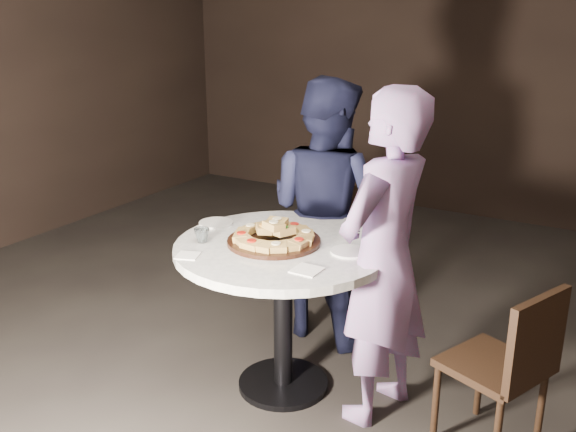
{
  "coord_description": "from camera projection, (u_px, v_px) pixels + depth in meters",
  "views": [
    {
      "loc": [
        1.58,
        -2.48,
        1.92
      ],
      "look_at": [
        0.08,
        0.11,
        0.94
      ],
      "focal_mm": 40.0,
      "sensor_mm": 36.0,
      "label": 1
    }
  ],
  "objects": [
    {
      "name": "chair_right",
      "position": [
        510.0,
        361.0,
        2.75
      ],
      "size": [
        0.51,
        0.5,
        0.81
      ],
      "rotation": [
        0.0,
        0.0,
        -1.96
      ],
      "color": "black",
      "rests_on": "ground"
    },
    {
      "name": "serving_board",
      "position": [
        274.0,
        241.0,
        3.16
      ],
      "size": [
        0.61,
        0.61,
        0.02
      ],
      "primitive_type": "cylinder",
      "rotation": [
        0.0,
        0.0,
        0.41
      ],
      "color": "black",
      "rests_on": "table"
    },
    {
      "name": "plate_left",
      "position": [
        216.0,
        223.0,
        3.44
      ],
      "size": [
        0.19,
        0.19,
        0.01
      ],
      "primitive_type": "cylinder",
      "rotation": [
        0.0,
        0.0,
        -0.05
      ],
      "color": "white",
      "rests_on": "table"
    },
    {
      "name": "focaccia_pile",
      "position": [
        274.0,
        234.0,
        3.15
      ],
      "size": [
        0.42,
        0.41,
        0.11
      ],
      "rotation": [
        0.0,
        0.0,
        -0.17
      ],
      "color": "#A5803F",
      "rests_on": "serving_board"
    },
    {
      "name": "napkin_near",
      "position": [
        188.0,
        255.0,
        3.0
      ],
      "size": [
        0.13,
        0.13,
        0.01
      ],
      "primitive_type": "cube",
      "rotation": [
        0.0,
        0.0,
        0.36
      ],
      "color": "white",
      "rests_on": "table"
    },
    {
      "name": "chair_far",
      "position": [
        350.0,
        231.0,
        4.22
      ],
      "size": [
        0.54,
        0.55,
        0.88
      ],
      "rotation": [
        0.0,
        0.0,
        2.76
      ],
      "color": "black",
      "rests_on": "ground"
    },
    {
      "name": "napkin_far",
      "position": [
        307.0,
        270.0,
        2.83
      ],
      "size": [
        0.12,
        0.12,
        0.01
      ],
      "primitive_type": "cube",
      "rotation": [
        0.0,
        0.0,
        -0.01
      ],
      "color": "white",
      "rests_on": "table"
    },
    {
      "name": "diner_navy",
      "position": [
        325.0,
        210.0,
        3.76
      ],
      "size": [
        0.84,
        0.7,
        1.56
      ],
      "primitive_type": "imported",
      "rotation": [
        0.0,
        0.0,
        2.98
      ],
      "color": "black",
      "rests_on": "ground"
    },
    {
      "name": "floor",
      "position": [
        266.0,
        387.0,
        3.39
      ],
      "size": [
        7.0,
        7.0,
        0.0
      ],
      "primitive_type": "plane",
      "color": "black",
      "rests_on": "ground"
    },
    {
      "name": "plate_right",
      "position": [
        349.0,
        252.0,
        3.04
      ],
      "size": [
        0.23,
        0.23,
        0.01
      ],
      "primitive_type": "cylinder",
      "rotation": [
        0.0,
        0.0,
        0.36
      ],
      "color": "white",
      "rests_on": "table"
    },
    {
      "name": "table",
      "position": [
        283.0,
        272.0,
        3.2
      ],
      "size": [
        1.43,
        1.43,
        0.81
      ],
      "rotation": [
        0.0,
        0.0,
        -0.43
      ],
      "color": "black",
      "rests_on": "ground"
    },
    {
      "name": "diner_teal",
      "position": [
        383.0,
        260.0,
        2.96
      ],
      "size": [
        0.49,
        0.65,
        1.6
      ],
      "primitive_type": "imported",
      "rotation": [
        0.0,
        0.0,
        -1.76
      ],
      "color": "#8369A2",
      "rests_on": "ground"
    },
    {
      "name": "water_glass",
      "position": [
        202.0,
        235.0,
        3.16
      ],
      "size": [
        0.09,
        0.09,
        0.07
      ],
      "primitive_type": "imported",
      "rotation": [
        0.0,
        0.0,
        0.13
      ],
      "color": "silver",
      "rests_on": "table"
    }
  ]
}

